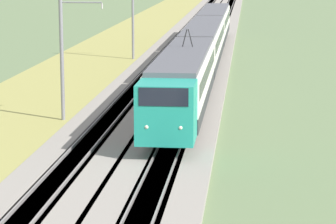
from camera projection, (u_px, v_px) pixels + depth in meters
name	position (u px, v px, depth m)	size (l,w,h in m)	color
ballast_main	(147.00, 77.00, 62.89)	(240.00, 4.40, 0.30)	gray
ballast_adjacent	(200.00, 78.00, 62.47)	(240.00, 4.40, 0.30)	gray
track_main	(147.00, 77.00, 62.88)	(240.00, 1.57, 0.45)	#4C4238
track_adjacent	(200.00, 78.00, 62.47)	(240.00, 1.57, 0.45)	#4C4238
grass_verge	(68.00, 77.00, 63.54)	(240.00, 8.67, 0.12)	#99934C
passenger_train	(203.00, 44.00, 65.96)	(61.26, 2.83, 5.13)	teal
catenary_mast_mid	(63.00, 53.00, 45.79)	(0.22, 2.56, 7.86)	slate
catenary_mast_far	(134.00, 17.00, 73.54)	(0.22, 2.56, 7.72)	slate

